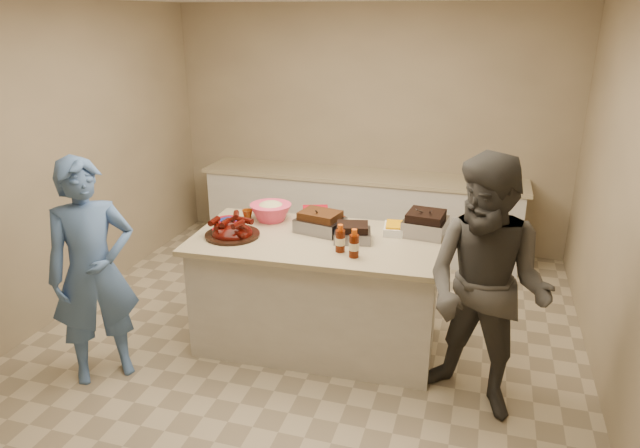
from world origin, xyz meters
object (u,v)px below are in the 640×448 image
(mustard_bottle, at_px, (312,228))
(guest_gray, at_px, (473,404))
(roasting_pan, at_px, (425,234))
(bbq_bottle_b, at_px, (354,257))
(coleslaw_bowl, at_px, (271,220))
(plastic_cup, at_px, (248,219))
(bbq_bottle_a, at_px, (340,251))
(island, at_px, (318,341))
(rib_platter, at_px, (233,236))
(guest_blue, at_px, (108,372))

(mustard_bottle, bearing_deg, guest_gray, -26.31)
(roasting_pan, relative_size, bbq_bottle_b, 1.51)
(roasting_pan, distance_m, bbq_bottle_b, 0.74)
(guest_gray, bearing_deg, coleslaw_bowl, -179.37)
(roasting_pan, distance_m, coleslaw_bowl, 1.29)
(mustard_bottle, relative_size, plastic_cup, 1.26)
(roasting_pan, height_order, bbq_bottle_a, bbq_bottle_a)
(coleslaw_bowl, bearing_deg, guest_gray, -23.19)
(island, height_order, bbq_bottle_a, bbq_bottle_a)
(rib_platter, distance_m, plastic_cup, 0.40)
(roasting_pan, relative_size, guest_gray, 0.18)
(mustard_bottle, bearing_deg, bbq_bottle_a, -50.66)
(roasting_pan, xyz_separation_m, coleslaw_bowl, (-1.29, -0.03, 0.00))
(rib_platter, xyz_separation_m, bbq_bottle_a, (0.89, -0.06, 0.00))
(roasting_pan, relative_size, coleslaw_bowl, 0.92)
(guest_blue, bearing_deg, mustard_bottle, -3.71)
(bbq_bottle_a, height_order, bbq_bottle_b, bbq_bottle_b)
(coleslaw_bowl, height_order, bbq_bottle_a, coleslaw_bowl)
(bbq_bottle_a, distance_m, plastic_cup, 1.04)
(coleslaw_bowl, height_order, mustard_bottle, coleslaw_bowl)
(guest_gray, bearing_deg, mustard_bottle, 177.50)
(guest_blue, height_order, guest_gray, guest_gray)
(guest_blue, bearing_deg, island, -11.82)
(island, xyz_separation_m, plastic_cup, (-0.70, 0.25, 0.93))
(roasting_pan, bearing_deg, bbq_bottle_b, -119.90)
(bbq_bottle_a, xyz_separation_m, guest_gray, (1.05, -0.27, -0.93))
(bbq_bottle_a, bearing_deg, guest_blue, -158.01)
(island, distance_m, rib_platter, 1.15)
(island, bearing_deg, rib_platter, -169.80)
(coleslaw_bowl, bearing_deg, rib_platter, -110.01)
(island, height_order, guest_blue, island)
(rib_platter, height_order, bbq_bottle_a, bbq_bottle_a)
(roasting_pan, height_order, bbq_bottle_b, bbq_bottle_b)
(mustard_bottle, bearing_deg, coleslaw_bowl, 169.17)
(rib_platter, bearing_deg, roasting_pan, 17.92)
(island, height_order, plastic_cup, plastic_cup)
(coleslaw_bowl, bearing_deg, mustard_bottle, -10.83)
(bbq_bottle_b, bearing_deg, guest_gray, -12.13)
(bbq_bottle_b, distance_m, guest_gray, 1.33)
(rib_platter, distance_m, mustard_bottle, 0.65)
(plastic_cup, bearing_deg, guest_blue, -122.37)
(coleslaw_bowl, bearing_deg, bbq_bottle_b, -33.44)
(bbq_bottle_a, relative_size, mustard_bottle, 1.84)
(bbq_bottle_a, bearing_deg, mustard_bottle, 129.34)
(roasting_pan, bearing_deg, guest_blue, -145.21)
(mustard_bottle, bearing_deg, bbq_bottle_b, -46.50)
(guest_gray, bearing_deg, plastic_cup, -176.40)
(island, distance_m, bbq_bottle_a, 0.98)
(island, bearing_deg, plastic_cup, 157.81)
(bbq_bottle_a, bearing_deg, rib_platter, 176.09)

